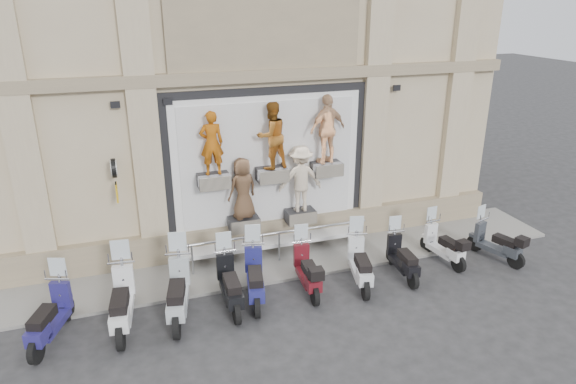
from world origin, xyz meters
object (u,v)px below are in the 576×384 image
guard_rail (279,247)px  scooter_f (307,263)px  scooter_i (444,238)px  scooter_h (403,251)px  scooter_c (177,282)px  scooter_a (48,307)px  scooter_e (255,268)px  clock_sign_bracket (115,174)px  scooter_j (497,236)px  scooter_d (230,275)px  scooter_g (361,256)px  scooter_b (121,291)px

guard_rail → scooter_f: scooter_f is taller
scooter_i → scooter_h: bearing=-174.3°
scooter_c → scooter_i: bearing=14.0°
scooter_a → scooter_e: bearing=21.8°
clock_sign_bracket → scooter_f: clock_sign_bracket is taller
scooter_a → scooter_e: size_ratio=0.97×
scooter_h → scooter_j: size_ratio=1.02×
scooter_a → scooter_c: bearing=20.0°
scooter_a → scooter_j: 11.07m
clock_sign_bracket → scooter_c: 3.04m
clock_sign_bracket → scooter_e: bearing=-34.7°
clock_sign_bracket → scooter_a: 3.31m
scooter_f → guard_rail: bearing=103.8°
scooter_a → scooter_d: 3.78m
guard_rail → scooter_j: bearing=-16.5°
scooter_c → scooter_g: bearing=11.2°
scooter_g → scooter_c: bearing=-165.8°
clock_sign_bracket → scooter_i: size_ratio=0.60×
scooter_d → scooter_e: 0.62m
scooter_d → scooter_i: 5.87m
scooter_a → scooter_h: (8.22, 0.01, -0.08)m
scooter_d → scooter_c: bearing=-175.4°
scooter_b → scooter_j: 9.65m
scooter_e → scooter_h: 3.83m
scooter_a → scooter_j: size_ratio=1.13×
scooter_c → scooter_j: (8.47, -0.03, -0.17)m
scooter_b → scooter_i: size_ratio=1.25×
scooter_g → clock_sign_bracket: bearing=173.2°
guard_rail → scooter_g: (1.56, -1.65, 0.31)m
clock_sign_bracket → scooter_c: clock_sign_bracket is taller
guard_rail → scooter_d: (-1.68, -1.58, 0.33)m
scooter_g → scooter_d: bearing=-166.8°
scooter_d → scooter_i: (5.87, 0.27, -0.10)m
scooter_e → scooter_h: size_ratio=1.15×
scooter_h → clock_sign_bracket: bearing=167.8°
scooter_g → scooter_h: 1.20m
scooter_a → scooter_f: 5.69m
guard_rail → scooter_c: (-2.85, -1.63, 0.41)m
clock_sign_bracket → scooter_g: (5.46, -2.12, -2.02)m
scooter_b → scooter_h: bearing=6.6°
scooter_g → scooter_h: (1.20, 0.02, -0.07)m
clock_sign_bracket → scooter_e: clock_sign_bracket is taller
scooter_i → scooter_j: size_ratio=0.99×
guard_rail → scooter_h: 3.22m
scooter_j → scooter_a: bearing=162.6°
scooter_b → scooter_i: (8.22, 0.32, -0.18)m
clock_sign_bracket → scooter_f: size_ratio=0.56×
scooter_f → scooter_b: bearing=-173.2°
scooter_b → scooter_e: size_ratio=1.07×
scooter_h → scooter_e: bearing=-176.8°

